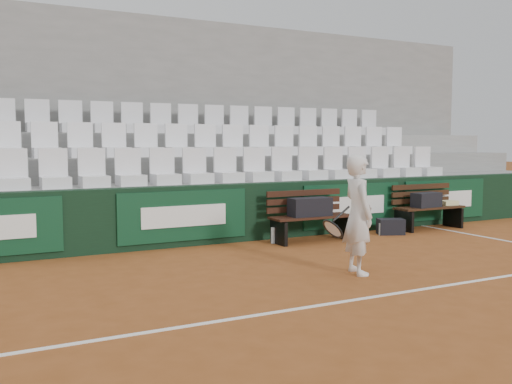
# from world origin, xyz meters

# --- Properties ---
(ground) EXTENTS (80.00, 80.00, 0.00)m
(ground) POSITION_xyz_m (0.00, 0.00, 0.00)
(ground) COLOR brown
(ground) RESTS_ON ground
(court_baseline) EXTENTS (18.00, 0.06, 0.01)m
(court_baseline) POSITION_xyz_m (0.00, 0.00, 0.00)
(court_baseline) COLOR white
(court_baseline) RESTS_ON ground
(back_barrier) EXTENTS (18.00, 0.34, 1.00)m
(back_barrier) POSITION_xyz_m (0.07, 3.99, 0.50)
(back_barrier) COLOR black
(back_barrier) RESTS_ON ground
(grandstand_tier_front) EXTENTS (18.00, 0.95, 1.00)m
(grandstand_tier_front) POSITION_xyz_m (0.00, 4.62, 0.50)
(grandstand_tier_front) COLOR gray
(grandstand_tier_front) RESTS_ON ground
(grandstand_tier_mid) EXTENTS (18.00, 0.95, 1.45)m
(grandstand_tier_mid) POSITION_xyz_m (0.00, 5.58, 0.72)
(grandstand_tier_mid) COLOR gray
(grandstand_tier_mid) RESTS_ON ground
(grandstand_tier_back) EXTENTS (18.00, 0.95, 1.90)m
(grandstand_tier_back) POSITION_xyz_m (0.00, 6.53, 0.95)
(grandstand_tier_back) COLOR #989896
(grandstand_tier_back) RESTS_ON ground
(grandstand_rear_wall) EXTENTS (18.00, 0.30, 4.40)m
(grandstand_rear_wall) POSITION_xyz_m (0.00, 7.15, 2.20)
(grandstand_rear_wall) COLOR gray
(grandstand_rear_wall) RESTS_ON ground
(seat_row_front) EXTENTS (11.90, 0.44, 0.63)m
(seat_row_front) POSITION_xyz_m (0.00, 4.45, 1.31)
(seat_row_front) COLOR white
(seat_row_front) RESTS_ON grandstand_tier_front
(seat_row_mid) EXTENTS (11.90, 0.44, 0.63)m
(seat_row_mid) POSITION_xyz_m (0.00, 5.40, 1.77)
(seat_row_mid) COLOR white
(seat_row_mid) RESTS_ON grandstand_tier_mid
(seat_row_back) EXTENTS (11.90, 0.44, 0.63)m
(seat_row_back) POSITION_xyz_m (0.00, 6.35, 2.21)
(seat_row_back) COLOR silver
(seat_row_back) RESTS_ON grandstand_tier_back
(bench_left) EXTENTS (1.50, 0.56, 0.45)m
(bench_left) POSITION_xyz_m (1.96, 3.35, 0.23)
(bench_left) COLOR #351910
(bench_left) RESTS_ON ground
(bench_right) EXTENTS (1.50, 0.56, 0.45)m
(bench_right) POSITION_xyz_m (4.82, 3.47, 0.23)
(bench_right) COLOR #361E10
(bench_right) RESTS_ON ground
(sports_bag_left) EXTENTS (0.75, 0.34, 0.32)m
(sports_bag_left) POSITION_xyz_m (1.92, 3.33, 0.61)
(sports_bag_left) COLOR black
(sports_bag_left) RESTS_ON bench_left
(sports_bag_right) EXTENTS (0.64, 0.35, 0.28)m
(sports_bag_right) POSITION_xyz_m (4.69, 3.43, 0.59)
(sports_bag_right) COLOR black
(sports_bag_right) RESTS_ON bench_right
(towel) EXTENTS (0.35, 0.27, 0.09)m
(towel) POSITION_xyz_m (5.35, 3.49, 0.50)
(towel) COLOR beige
(towel) RESTS_ON bench_right
(sports_bag_ground) EXTENTS (0.55, 0.45, 0.29)m
(sports_bag_ground) POSITION_xyz_m (3.70, 3.31, 0.15)
(sports_bag_ground) COLOR black
(sports_bag_ground) RESTS_ON ground
(water_bottle_near) EXTENTS (0.08, 0.08, 0.28)m
(water_bottle_near) POSITION_xyz_m (1.27, 3.47, 0.14)
(water_bottle_near) COLOR silver
(water_bottle_near) RESTS_ON ground
(water_bottle_far) EXTENTS (0.06, 0.06, 0.23)m
(water_bottle_far) POSITION_xyz_m (3.45, 3.31, 0.11)
(water_bottle_far) COLOR silver
(water_bottle_far) RESTS_ON ground
(tennis_player) EXTENTS (0.74, 0.63, 1.56)m
(tennis_player) POSITION_xyz_m (1.17, 1.01, 0.78)
(tennis_player) COLOR silver
(tennis_player) RESTS_ON ground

